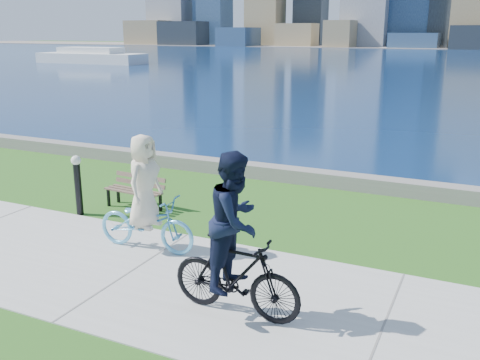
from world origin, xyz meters
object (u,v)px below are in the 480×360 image
at_px(bollard_lamp, 78,181).
at_px(cyclist_man, 236,249).
at_px(park_bench, 136,189).
at_px(cyclist_woman, 145,208).

distance_m(bollard_lamp, cyclist_man, 5.34).
xyz_separation_m(bollard_lamp, cyclist_man, (4.79, -2.35, 0.24)).
bearing_deg(bollard_lamp, park_bench, 47.56).
height_order(bollard_lamp, cyclist_man, cyclist_man).
height_order(bollard_lamp, cyclist_woman, cyclist_woman).
xyz_separation_m(bollard_lamp, cyclist_woman, (2.39, -0.98, 0.05)).
height_order(park_bench, cyclist_woman, cyclist_woman).
bearing_deg(park_bench, cyclist_man, -34.38).
bearing_deg(cyclist_man, bollard_lamp, 65.13).
bearing_deg(cyclist_woman, bollard_lamp, 65.02).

